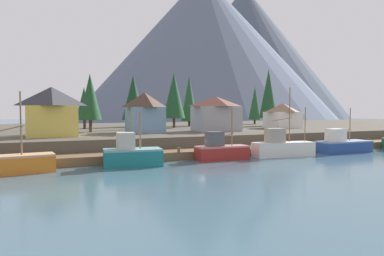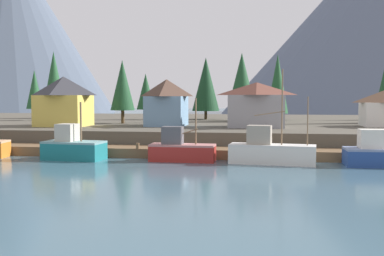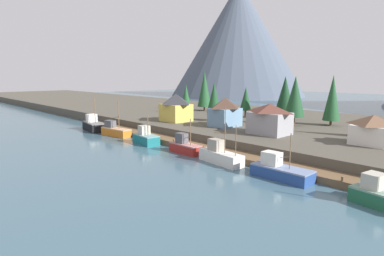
# 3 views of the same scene
# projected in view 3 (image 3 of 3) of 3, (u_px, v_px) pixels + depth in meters

# --- Properties ---
(ground_plane) EXTENTS (400.00, 400.00, 1.00)m
(ground_plane) POSITION_uv_depth(u_px,v_px,m) (253.00, 139.00, 73.61)
(ground_plane) COLOR #3D5B6B
(dock) EXTENTS (80.00, 4.00, 1.60)m
(dock) POSITION_uv_depth(u_px,v_px,m) (195.00, 147.00, 61.31)
(dock) COLOR brown
(dock) RESTS_ON ground_plane
(shoreline_bank) EXTENTS (400.00, 56.00, 2.50)m
(shoreline_bank) POSITION_uv_depth(u_px,v_px,m) (282.00, 126.00, 81.42)
(shoreline_bank) COLOR #4C473D
(shoreline_bank) RESTS_ON ground_plane
(mountain_west_peak) EXTENTS (87.52, 87.52, 72.58)m
(mountain_west_peak) POSITION_uv_depth(u_px,v_px,m) (238.00, 40.00, 213.89)
(mountain_west_peak) COLOR #475160
(mountain_west_peak) RESTS_ON ground_plane
(fishing_boat_black) EXTENTS (8.58, 4.38, 8.25)m
(fishing_boat_black) POSITION_uv_depth(u_px,v_px,m) (93.00, 125.00, 81.52)
(fishing_boat_black) COLOR black
(fishing_boat_black) RESTS_ON ground_plane
(fishing_boat_orange) EXTENTS (8.41, 3.32, 7.89)m
(fishing_boat_orange) POSITION_uv_depth(u_px,v_px,m) (115.00, 131.00, 74.84)
(fishing_boat_orange) COLOR #CC6B1E
(fishing_boat_orange) RESTS_ON ground_plane
(fishing_boat_teal) EXTENTS (6.41, 3.52, 5.94)m
(fishing_boat_teal) POSITION_uv_depth(u_px,v_px,m) (146.00, 138.00, 66.00)
(fishing_boat_teal) COLOR #196B70
(fishing_boat_teal) RESTS_ON ground_plane
(fishing_boat_red) EXTENTS (6.59, 2.48, 6.34)m
(fishing_boat_red) POSITION_uv_depth(u_px,v_px,m) (185.00, 147.00, 58.30)
(fishing_boat_red) COLOR maroon
(fishing_boat_red) RESTS_ON ground_plane
(fishing_boat_white) EXTENTS (8.41, 3.37, 9.07)m
(fishing_boat_white) POSITION_uv_depth(u_px,v_px,m) (220.00, 155.00, 51.61)
(fishing_boat_white) COLOR silver
(fishing_boat_white) RESTS_ON ground_plane
(fishing_boat_blue) EXTENTS (8.21, 3.12, 6.39)m
(fishing_boat_blue) POSITION_uv_depth(u_px,v_px,m) (280.00, 171.00, 43.91)
(fishing_boat_blue) COLOR navy
(fishing_boat_blue) RESTS_ON ground_plane
(fishing_boat_green) EXTENTS (6.88, 4.05, 7.69)m
(fishing_boat_green) POSITION_uv_depth(u_px,v_px,m) (383.00, 196.00, 34.47)
(fishing_boat_green) COLOR #1E5B3D
(fishing_boat_green) RESTS_ON ground_plane
(house_blue) EXTENTS (5.28, 6.45, 6.39)m
(house_blue) POSITION_uv_depth(u_px,v_px,m) (225.00, 112.00, 72.14)
(house_blue) COLOR #6689A8
(house_blue) RESTS_ON shoreline_bank
(house_yellow) EXTENTS (6.72, 6.12, 6.76)m
(house_yellow) POSITION_uv_depth(u_px,v_px,m) (176.00, 107.00, 80.38)
(house_yellow) COLOR gold
(house_yellow) RESTS_ON shoreline_bank
(house_grey) EXTENTS (7.48, 5.87, 5.88)m
(house_grey) POSITION_uv_depth(u_px,v_px,m) (270.00, 119.00, 62.70)
(house_grey) COLOR gray
(house_grey) RESTS_ON shoreline_bank
(house_white) EXTENTS (6.20, 5.36, 4.93)m
(house_white) POSITION_uv_depth(u_px,v_px,m) (373.00, 130.00, 53.16)
(house_white) COLOR silver
(house_white) RESTS_ON shoreline_bank
(conifer_near_left) EXTENTS (2.85, 2.85, 8.55)m
(conifer_near_left) POSITION_uv_depth(u_px,v_px,m) (186.00, 95.00, 97.68)
(conifer_near_left) COLOR #4C3823
(conifer_near_left) RESTS_ON shoreline_bank
(conifer_near_right) EXTENTS (4.87, 4.87, 11.02)m
(conifer_near_right) POSITION_uv_depth(u_px,v_px,m) (285.00, 95.00, 82.57)
(conifer_near_right) COLOR #4C3823
(conifer_near_right) RESTS_ON shoreline_bank
(conifer_mid_left) EXTENTS (4.35, 4.35, 12.55)m
(conifer_mid_left) POSITION_uv_depth(u_px,v_px,m) (204.00, 89.00, 103.24)
(conifer_mid_left) COLOR #4C3823
(conifer_mid_left) RESTS_ON shoreline_bank
(conifer_mid_right) EXTENTS (4.55, 4.55, 11.07)m
(conifer_mid_right) POSITION_uv_depth(u_px,v_px,m) (295.00, 97.00, 73.13)
(conifer_mid_right) COLOR #4C3823
(conifer_mid_right) RESTS_ON shoreline_bank
(conifer_back_left) EXTENTS (3.62, 3.62, 9.50)m
(conifer_back_left) POSITION_uv_depth(u_px,v_px,m) (214.00, 98.00, 80.55)
(conifer_back_left) COLOR #4C3823
(conifer_back_left) RESTS_ON shoreline_bank
(conifer_centre) EXTENTS (3.70, 3.70, 11.32)m
(conifer_centre) POSITION_uv_depth(u_px,v_px,m) (332.00, 98.00, 72.91)
(conifer_centre) COLOR #4C3823
(conifer_centre) RESTS_ON shoreline_bank
(conifer_far_right) EXTENTS (3.21, 3.21, 8.10)m
(conifer_far_right) POSITION_uv_depth(u_px,v_px,m) (246.00, 99.00, 88.56)
(conifer_far_right) COLOR #4C3823
(conifer_far_right) RESTS_ON shoreline_bank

